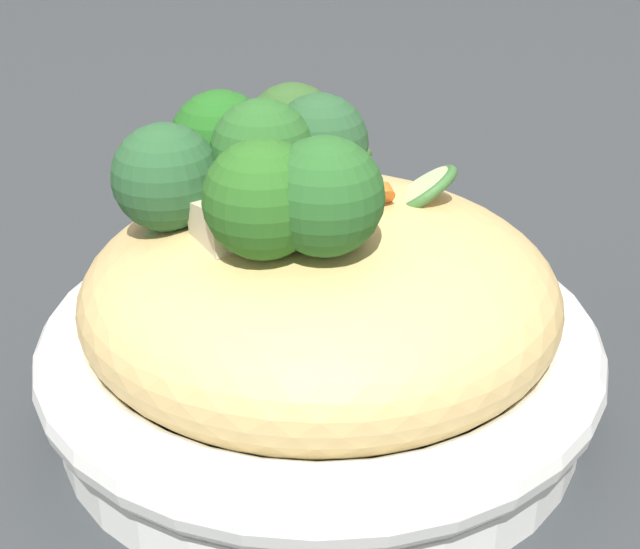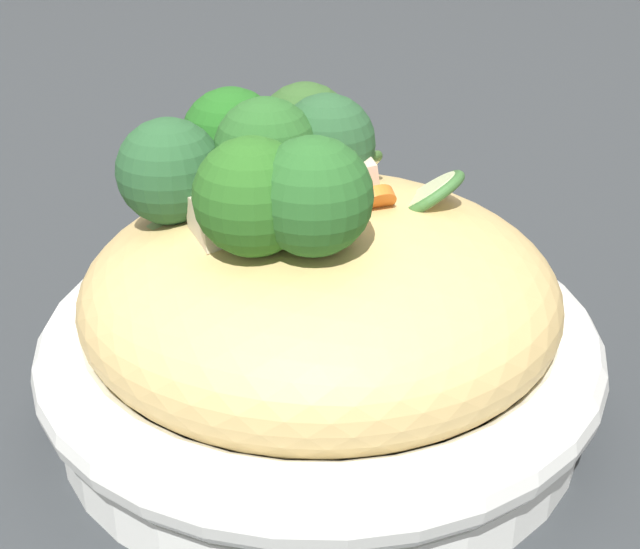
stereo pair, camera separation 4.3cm
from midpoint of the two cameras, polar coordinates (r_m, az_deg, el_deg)
The scene contains 7 objects.
ground_plane at distance 0.47m, azimuth 2.65°, elevation -8.44°, with size 3.00×3.00×0.00m, color #2E3235.
serving_bowl at distance 0.45m, azimuth 2.72°, elevation -5.41°, with size 0.28×0.28×0.06m.
noodle_heap at distance 0.43m, azimuth 2.85°, elevation -1.11°, with size 0.23×0.23×0.10m.
broccoli_florets at distance 0.42m, azimuth -0.62°, elevation 7.19°, with size 0.16×0.14×0.07m.
carrot_coins at distance 0.42m, azimuth 1.74°, elevation 4.98°, with size 0.06×0.07×0.02m.
zucchini_slices at distance 0.43m, azimuth 4.06°, elevation 5.14°, with size 0.09×0.15×0.03m.
chicken_chunks at distance 0.42m, azimuth 0.70°, elevation 5.42°, with size 0.08×0.09×0.03m.
Camera 2 is at (0.37, -0.10, 0.27)m, focal length 49.87 mm.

